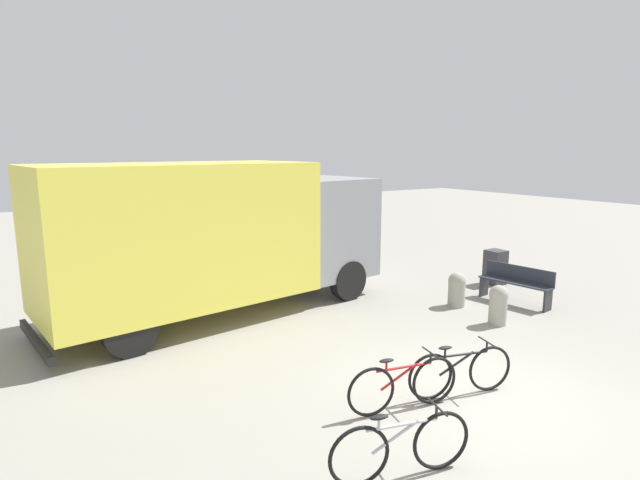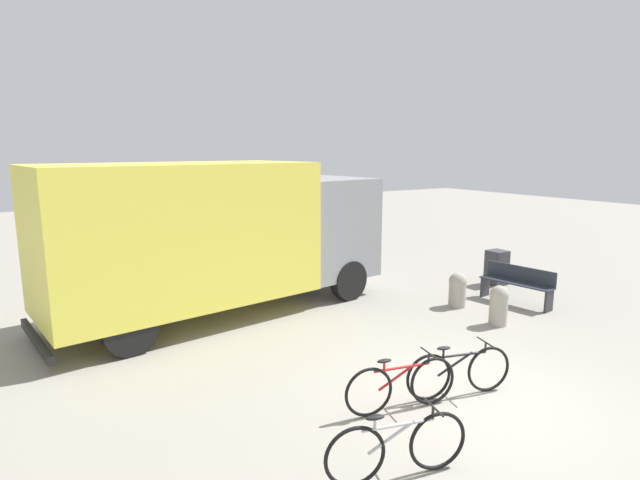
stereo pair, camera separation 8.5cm
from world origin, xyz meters
The scene contains 9 objects.
ground_plane centered at (0.00, 0.00, 0.00)m, with size 60.00×60.00×0.00m, color gray.
delivery_truck centered at (-1.76, 5.76, 1.84)m, with size 7.89×3.49×3.35m.
park_bench centered at (4.51, 2.73, 0.51)m, with size 0.64×1.76×0.89m.
bicycle_near centered at (-2.14, -0.76, 0.38)m, with size 1.67×0.56×0.80m.
bicycle_middle centered at (-1.13, 0.34, 0.38)m, with size 1.68×0.50×0.80m.
bicycle_far centered at (-0.12, 0.22, 0.38)m, with size 1.66×0.58×0.80m.
bollard_near_bench centered at (2.89, 1.95, 0.46)m, with size 0.39×0.39×0.85m.
bollard_far_bench centered at (3.10, 3.29, 0.43)m, with size 0.41×0.41×0.81m.
utility_box centered at (5.49, 4.12, 0.47)m, with size 0.47×0.47×0.94m.
Camera 1 is at (-5.57, -4.54, 3.61)m, focal length 28.00 mm.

